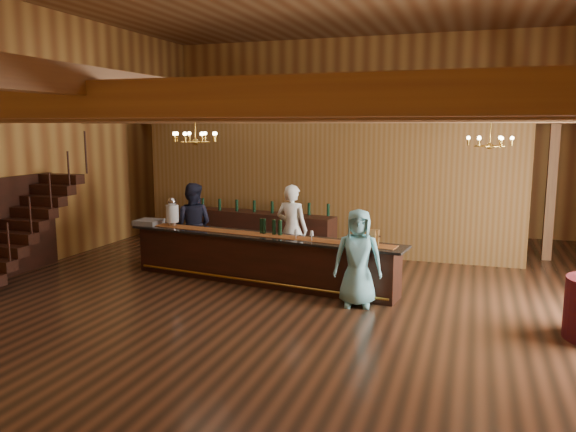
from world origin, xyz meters
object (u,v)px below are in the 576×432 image
(tasting_bar, at_px, (260,259))
(chandelier_right, at_px, (490,141))
(raffle_drum, at_px, (369,236))
(staff_second, at_px, (193,224))
(guest, at_px, (358,258))
(bartender, at_px, (292,229))
(floor_plant, at_px, (498,237))
(beverage_dispenser, at_px, (172,212))
(chandelier_left, at_px, (195,137))
(backbar_shelf, at_px, (263,233))

(tasting_bar, xyz_separation_m, chandelier_right, (4.08, 1.29, 2.25))
(raffle_drum, relative_size, staff_second, 0.19)
(raffle_drum, bearing_deg, guest, -103.11)
(bartender, bearing_deg, chandelier_right, -165.37)
(floor_plant, bearing_deg, tasting_bar, -145.02)
(beverage_dispenser, bearing_deg, chandelier_left, -41.95)
(tasting_bar, xyz_separation_m, floor_plant, (4.39, 3.07, 0.12))
(chandelier_left, relative_size, chandelier_right, 1.00)
(chandelier_right, bearing_deg, beverage_dispenser, -171.21)
(raffle_drum, bearing_deg, chandelier_right, 40.57)
(tasting_bar, xyz_separation_m, bartender, (0.37, 0.85, 0.44))
(bartender, xyz_separation_m, floor_plant, (4.02, 2.22, -0.32))
(raffle_drum, xyz_separation_m, floor_plant, (2.22, 3.42, -0.52))
(chandelier_right, relative_size, guest, 0.48)
(backbar_shelf, bearing_deg, raffle_drum, -32.49)
(guest, bearing_deg, floor_plant, 49.14)
(backbar_shelf, bearing_deg, beverage_dispenser, -112.78)
(chandelier_left, xyz_separation_m, floor_plant, (5.36, 3.73, -2.21))
(staff_second, distance_m, floor_plant, 6.67)
(bartender, relative_size, floor_plant, 1.53)
(tasting_bar, bearing_deg, chandelier_left, -138.02)
(chandelier_right, relative_size, staff_second, 0.44)
(raffle_drum, xyz_separation_m, guest, (-0.10, -0.44, -0.30))
(staff_second, relative_size, floor_plant, 1.49)
(backbar_shelf, relative_size, staff_second, 1.97)
(chandelier_left, distance_m, chandelier_right, 5.42)
(beverage_dispenser, height_order, staff_second, staff_second)
(tasting_bar, bearing_deg, chandelier_right, 25.51)
(backbar_shelf, height_order, guest, guest)
(backbar_shelf, relative_size, chandelier_right, 4.43)
(tasting_bar, xyz_separation_m, chandelier_left, (-0.97, -0.66, 2.33))
(bartender, distance_m, floor_plant, 4.60)
(staff_second, bearing_deg, backbar_shelf, -134.34)
(tasting_bar, bearing_deg, backbar_shelf, 117.43)
(beverage_dispenser, xyz_separation_m, backbar_shelf, (1.25, 2.00, -0.74))
(beverage_dispenser, height_order, backbar_shelf, beverage_dispenser)
(chandelier_left, relative_size, guest, 0.48)
(beverage_dispenser, distance_m, staff_second, 0.65)
(bartender, relative_size, guest, 1.12)
(raffle_drum, xyz_separation_m, bartender, (-1.80, 1.20, -0.20))
(guest, bearing_deg, beverage_dispenser, 155.07)
(chandelier_left, height_order, staff_second, chandelier_left)
(staff_second, relative_size, guest, 1.09)
(chandelier_left, bearing_deg, staff_second, 121.28)
(chandelier_left, height_order, bartender, chandelier_left)
(raffle_drum, height_order, staff_second, staff_second)
(chandelier_left, distance_m, floor_plant, 6.90)
(beverage_dispenser, bearing_deg, tasting_bar, -9.22)
(raffle_drum, relative_size, backbar_shelf, 0.10)
(beverage_dispenser, xyz_separation_m, chandelier_left, (1.11, -0.99, 1.58))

